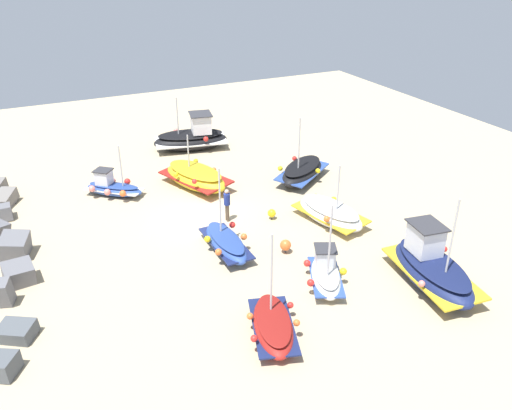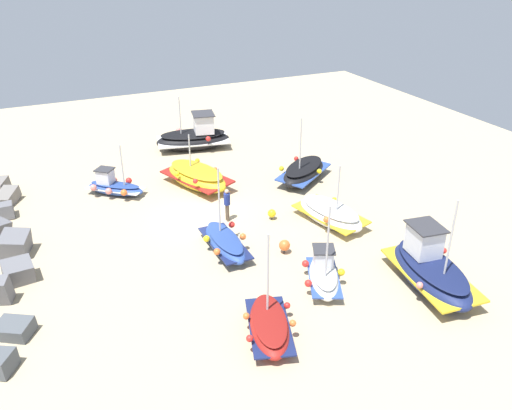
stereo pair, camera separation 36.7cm
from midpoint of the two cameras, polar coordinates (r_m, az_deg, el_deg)
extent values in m
plane|color=tan|center=(27.10, -5.31, -1.18)|extent=(50.00, 50.00, 0.00)
ellipsoid|color=black|center=(35.86, -6.47, 6.89)|extent=(3.03, 5.20, 1.27)
cube|color=white|center=(35.84, -6.47, 6.98)|extent=(2.99, 5.01, 0.24)
ellipsoid|color=black|center=(35.70, -6.51, 7.61)|extent=(2.61, 4.56, 0.31)
cube|color=white|center=(35.57, -5.39, 8.77)|extent=(1.62, 1.48, 1.21)
cube|color=#333338|center=(35.38, -5.43, 9.75)|extent=(1.88, 1.71, 0.06)
cylinder|color=#B7B7BC|center=(35.22, -7.90, 9.53)|extent=(0.08, 0.08, 2.46)
sphere|color=#EA7F75|center=(36.71, -8.06, 7.98)|extent=(0.32, 0.32, 0.32)
sphere|color=red|center=(34.75, -4.86, 7.11)|extent=(0.32, 0.32, 0.32)
ellipsoid|color=navy|center=(22.65, 18.75, -7.13)|extent=(5.01, 2.67, 1.21)
cube|color=gold|center=(22.62, 18.77, -7.02)|extent=(4.83, 2.66, 0.20)
ellipsoid|color=#151E45|center=(22.40, 18.92, -6.15)|extent=(4.41, 2.30, 0.27)
cube|color=silver|center=(22.59, 18.09, -3.63)|extent=(1.40, 1.24, 1.23)
cube|color=#333338|center=(22.28, 18.32, -2.20)|extent=(1.62, 1.43, 0.06)
cylinder|color=#B7B7BC|center=(21.06, 20.72, -3.37)|extent=(0.08, 0.08, 3.16)
sphere|color=#EA7F75|center=(21.39, 17.69, -8.23)|extent=(0.26, 0.26, 0.26)
sphere|color=red|center=(23.55, 19.96, -4.64)|extent=(0.26, 0.26, 0.26)
ellipsoid|color=gold|center=(30.17, -6.05, 2.96)|extent=(4.94, 3.42, 1.24)
cube|color=maroon|center=(30.14, -6.05, 3.06)|extent=(4.77, 3.36, 0.23)
ellipsoid|color=gold|center=(29.98, -6.09, 3.77)|extent=(4.33, 2.96, 0.29)
cylinder|color=#B7B7BC|center=(29.97, -6.81, 5.84)|extent=(0.08, 0.08, 1.88)
sphere|color=yellow|center=(31.49, -6.00, 4.76)|extent=(0.28, 0.28, 0.28)
sphere|color=yellow|center=(29.70, -8.15, 3.33)|extent=(0.28, 0.28, 0.28)
sphere|color=orange|center=(30.39, -4.06, 3.82)|extent=(0.28, 0.28, 0.28)
sphere|color=red|center=(28.51, -6.19, 2.57)|extent=(0.28, 0.28, 0.28)
ellipsoid|color=white|center=(26.46, 8.38, -1.02)|extent=(4.30, 2.56, 1.01)
cube|color=gold|center=(26.44, 8.39, -0.94)|extent=(4.14, 2.53, 0.20)
ellipsoid|color=beige|center=(26.29, 8.43, -0.31)|extent=(3.77, 2.21, 0.25)
cylinder|color=#B7B7BC|center=(25.51, 9.26, 1.80)|extent=(0.08, 0.08, 2.30)
sphere|color=orange|center=(25.25, 8.00, -1.56)|extent=(0.31, 0.31, 0.31)
sphere|color=yellow|center=(27.41, 8.81, 0.51)|extent=(0.31, 0.31, 0.31)
ellipsoid|color=maroon|center=(19.23, 1.99, -12.95)|extent=(3.63, 2.38, 0.75)
cube|color=navy|center=(19.20, 1.99, -12.86)|extent=(3.52, 2.38, 0.08)
ellipsoid|color=maroon|center=(19.03, 2.00, -12.23)|extent=(3.19, 2.09, 0.14)
cylinder|color=#B7B7BC|center=(18.48, 1.86, -7.35)|extent=(0.08, 0.08, 3.10)
sphere|color=red|center=(19.90, 3.91, -10.74)|extent=(0.25, 0.25, 0.25)
sphere|color=orange|center=(19.19, -0.49, -11.87)|extent=(0.25, 0.25, 0.25)
sphere|color=orange|center=(18.91, 4.54, -12.57)|extent=(0.25, 0.25, 0.25)
sphere|color=red|center=(18.29, -0.10, -14.17)|extent=(0.25, 0.25, 0.25)
ellipsoid|color=#2D4C9E|center=(23.88, -2.93, -4.17)|extent=(3.66, 1.28, 0.77)
cube|color=navy|center=(23.86, -2.93, -4.09)|extent=(3.52, 1.32, 0.07)
ellipsoid|color=navy|center=(23.72, -2.94, -3.50)|extent=(3.22, 1.12, 0.13)
cylinder|color=#B7B7BC|center=(23.41, -3.55, 0.51)|extent=(0.08, 0.08, 3.09)
sphere|color=red|center=(24.74, -2.21, -2.12)|extent=(0.30, 0.30, 0.30)
sphere|color=yellow|center=(23.78, -4.90, -3.64)|extent=(0.30, 0.30, 0.30)
sphere|color=orange|center=(23.71, -0.98, -3.42)|extent=(0.30, 0.30, 0.30)
sphere|color=orange|center=(22.73, -3.75, -5.04)|extent=(0.30, 0.30, 0.30)
ellipsoid|color=black|center=(30.93, 5.49, 3.49)|extent=(3.82, 4.38, 1.08)
cube|color=#2D4C9E|center=(30.91, 5.50, 3.57)|extent=(3.73, 4.25, 0.19)
ellipsoid|color=black|center=(30.77, 5.53, 4.19)|extent=(3.32, 3.83, 0.25)
cylinder|color=#B7B7BC|center=(29.70, 5.17, 6.58)|extent=(0.08, 0.08, 2.95)
sphere|color=yellow|center=(30.35, 3.11, 3.93)|extent=(0.29, 0.29, 0.29)
sphere|color=yellow|center=(30.47, 7.16, 3.62)|extent=(0.29, 0.29, 0.29)
sphere|color=red|center=(31.98, 4.68, 5.00)|extent=(0.29, 0.29, 0.29)
ellipsoid|color=#2D4C9E|center=(30.13, -14.54, 1.69)|extent=(3.02, 3.24, 0.70)
cube|color=white|center=(30.12, -14.54, 1.74)|extent=(2.94, 3.14, 0.13)
ellipsoid|color=navy|center=(30.02, -14.59, 2.14)|extent=(2.63, 2.83, 0.17)
cube|color=silver|center=(30.12, -15.57, 3.00)|extent=(1.05, 1.05, 0.76)
cube|color=#333338|center=(29.96, -15.67, 3.72)|extent=(1.22, 1.22, 0.06)
cylinder|color=#B7B7BC|center=(29.28, -13.88, 4.16)|extent=(0.08, 0.08, 2.31)
sphere|color=orange|center=(29.06, -13.68, 1.31)|extent=(0.35, 0.35, 0.35)
sphere|color=red|center=(30.36, -13.20, 2.57)|extent=(0.35, 0.35, 0.35)
sphere|color=#EA7F75|center=(29.51, -15.23, 1.44)|extent=(0.35, 0.35, 0.35)
sphere|color=#EA7F75|center=(30.83, -14.68, 2.61)|extent=(0.35, 0.35, 0.35)
sphere|color=#EA7F75|center=(29.93, -16.77, 1.81)|extent=(0.35, 0.35, 0.35)
ellipsoid|color=white|center=(21.84, 7.78, -7.76)|extent=(3.23, 2.33, 0.73)
cube|color=#2D4C9E|center=(21.82, 7.78, -7.69)|extent=(3.14, 2.31, 0.07)
ellipsoid|color=beige|center=(21.67, 7.83, -7.11)|extent=(2.84, 2.05, 0.12)
cube|color=silver|center=(21.84, 7.75, -5.56)|extent=(1.04, 1.02, 0.68)
cube|color=#333338|center=(21.65, 7.81, -4.73)|extent=(1.20, 1.18, 0.06)
cylinder|color=#B7B7BC|center=(20.49, 8.23, -3.98)|extent=(0.08, 0.08, 3.10)
sphere|color=red|center=(21.06, 6.15, -8.38)|extent=(0.30, 0.30, 0.30)
sphere|color=yellow|center=(21.79, 9.65, -7.14)|extent=(0.30, 0.30, 0.30)
sphere|color=red|center=(22.22, 5.81, -6.30)|extent=(0.30, 0.30, 0.30)
cylinder|color=brown|center=(26.33, -2.65, -0.87)|extent=(0.14, 0.14, 0.90)
cylinder|color=brown|center=(26.46, -2.77, -0.72)|extent=(0.14, 0.14, 0.90)
cylinder|color=navy|center=(26.06, -2.74, 0.66)|extent=(0.32, 0.32, 0.59)
sphere|color=tan|center=(25.88, -2.76, 1.47)|extent=(0.22, 0.22, 0.22)
cube|color=#4C5156|center=(21.01, -24.10, -12.09)|extent=(1.48, 1.56, 0.65)
cube|color=slate|center=(23.85, -23.83, -6.61)|extent=(1.29, 1.30, 1.04)
cube|color=slate|center=(25.81, -24.12, -3.91)|extent=(1.67, 1.53, 1.25)
cube|color=slate|center=(29.49, -25.54, -0.66)|extent=(0.92, 1.30, 0.81)
cube|color=slate|center=(31.06, -24.87, 0.76)|extent=(1.70, 1.44, 0.91)
cylinder|color=#3F3F42|center=(23.90, 3.51, -5.03)|extent=(0.08, 0.08, 0.15)
sphere|color=orange|center=(23.73, 3.53, -4.35)|extent=(0.50, 0.50, 0.50)
cylinder|color=#3F3F42|center=(26.66, 2.10, -1.42)|extent=(0.08, 0.08, 0.13)
sphere|color=yellow|center=(26.53, 2.11, -0.90)|extent=(0.41, 0.41, 0.41)
camera|label=1|loc=(0.18, -89.60, 0.20)|focal=37.16mm
camera|label=2|loc=(0.18, 90.40, -0.20)|focal=37.16mm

